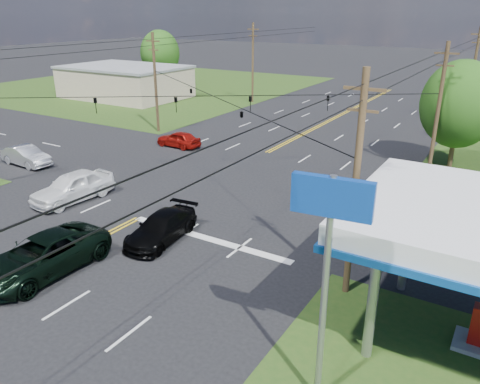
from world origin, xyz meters
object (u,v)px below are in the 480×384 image
Objects in this scene: pole_nw at (155,82)px; pole_right_far at (472,76)px; pickup_dkgreen at (43,255)px; suv_black at (161,228)px; sedan_silver at (26,156)px; pickup_white at (73,187)px; polesign_se at (329,233)px; tree_right_a at (460,104)px; pole_ne at (438,109)px; pole_se at (355,185)px; tree_far_l at (160,53)px; retail_nw at (125,83)px; pole_left_far at (253,62)px.

pole_right_far is (26.00, 19.00, 0.25)m from pole_nw.
suv_black is (2.50, 5.36, -0.16)m from pickup_dkgreen.
pole_nw reaches higher than sedan_silver.
pickup_white is (-18.46, -36.00, -4.24)m from pole_right_far.
polesign_se is at bearing -33.51° from suv_black.
suv_black is 0.91× the size of pickup_white.
tree_right_a is 33.44m from sedan_silver.
pole_right_far is 43.32m from polesign_se.
polesign_se is at bearing -89.40° from tree_right_a.
pole_ne is 27.13m from pickup_dkgreen.
pole_nw is 26.00m from pole_ne.
pole_se is 60.88m from tree_far_l.
retail_nw is 45.02m from pole_ne.
pole_se reaches higher than tree_far_l.
polesign_se reaches higher than retail_nw.
pole_se is 1.28× the size of polesign_se.
pole_right_far is at bearing 90.00° from pole_ne.
pole_nw is 24.73m from suv_black.
polesign_se reaches higher than pickup_dkgreen.
suv_black is 0.67× the size of polesign_se.
pole_right_far is 1.34× the size of polesign_se.
pole_ne is at bearing -16.82° from retail_nw.
pole_se is 0.95× the size of pole_right_far.
pole_se reaches higher than pickup_dkgreen.
suv_black is 18.09m from sedan_silver.
pickup_white is at bearing 164.90° from suv_black.
pole_ne is at bearing 47.36° from pickup_white.
pole_nw is 1.92× the size of suv_black.
pole_right_far is at bearing 93.58° from tree_right_a.
pole_se is 45.22m from pole_left_far.
sedan_silver is at bearing -153.16° from pole_ne.
pole_ne is 0.95× the size of pole_left_far.
tree_right_a is 24.40m from suv_black.
pole_left_far is 1.83× the size of pickup_white.
suv_black is (16.00, -37.38, -4.45)m from pole_left_far.
polesign_se is at bearing -45.62° from tree_far_l.
pole_left_far reaches higher than sedan_silver.
pole_left_far is (17.00, 6.00, 3.17)m from retail_nw.
tree_right_a is at bearing 56.92° from suv_black.
suv_black is at bearing -4.53° from pickup_white.
pole_se is at bearing -90.00° from pole_ne.
pole_ne is at bearing 55.60° from suv_black.
pickup_white is (-18.46, 1.00, -3.99)m from pole_se.
pole_nw is 27.17m from tree_right_a.
pole_left_far is at bearing 122.22° from polesign_se.
retail_nw is 2.15× the size of polesign_se.
pole_ne is at bearing 90.00° from pole_se.
pole_nw and pole_ne have the same top height.
tree_far_l is (-19.00, 4.00, 0.03)m from pole_left_far.
suv_black is (33.00, -31.38, -1.28)m from retail_nw.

